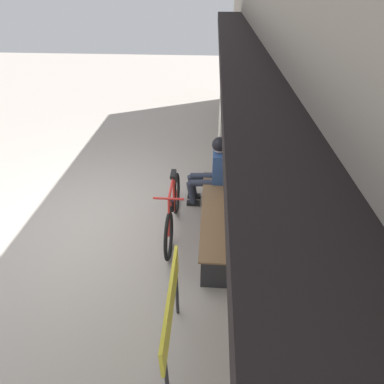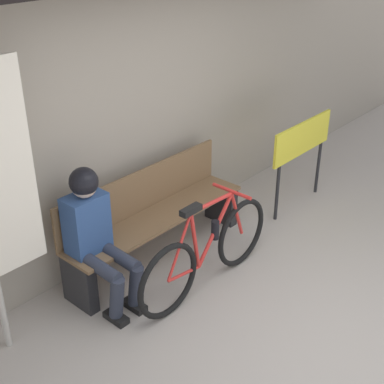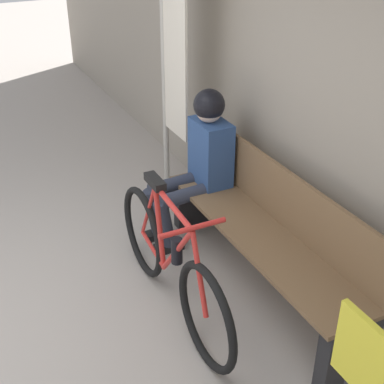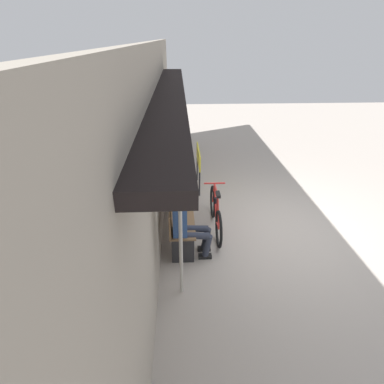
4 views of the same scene
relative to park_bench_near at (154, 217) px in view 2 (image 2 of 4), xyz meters
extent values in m
plane|color=#ADA399|center=(-0.09, -1.91, -0.42)|extent=(24.00, 24.00, 0.00)
cube|color=#9E9384|center=(-0.09, 0.38, 1.18)|extent=(12.00, 0.12, 3.20)
cube|color=brown|center=(0.00, -0.06, 0.02)|extent=(1.94, 0.42, 0.03)
cube|color=brown|center=(0.00, 0.14, 0.24)|extent=(1.94, 0.03, 0.40)
cube|color=#232326|center=(-0.92, -0.06, -0.20)|extent=(0.10, 0.36, 0.43)
cube|color=#232326|center=(0.92, -0.06, -0.20)|extent=(0.10, 0.36, 0.43)
torus|color=black|center=(-0.52, -0.68, -0.09)|extent=(0.65, 0.05, 0.65)
torus|color=black|center=(0.44, -0.68, -0.09)|extent=(0.65, 0.05, 0.65)
cylinder|color=red|center=(0.01, -0.68, 0.40)|extent=(0.52, 0.03, 0.07)
cylinder|color=red|center=(0.06, -0.68, 0.12)|extent=(0.45, 0.03, 0.55)
cylinder|color=red|center=(-0.20, -0.68, 0.13)|extent=(0.13, 0.03, 0.57)
cylinder|color=red|center=(-0.34, -0.68, -0.12)|extent=(0.37, 0.03, 0.09)
cylinder|color=red|center=(-0.38, -0.68, 0.16)|extent=(0.29, 0.02, 0.52)
cylinder|color=red|center=(0.36, -0.68, 0.15)|extent=(0.20, 0.03, 0.48)
cube|color=black|center=(-0.25, -0.68, 0.44)|extent=(0.20, 0.07, 0.05)
cylinder|color=red|center=(0.27, -0.68, 0.40)|extent=(0.03, 0.40, 0.03)
cylinder|color=black|center=(0.06, -0.68, 0.12)|extent=(0.07, 0.07, 0.17)
cylinder|color=#2D3342|center=(-0.86, -0.27, 0.03)|extent=(0.11, 0.43, 0.13)
cylinder|color=#2D3342|center=(-0.86, -0.45, -0.17)|extent=(0.11, 0.17, 0.40)
cube|color=black|center=(-0.86, -0.42, -0.39)|extent=(0.10, 0.22, 0.06)
cylinder|color=#2D3342|center=(-0.66, -0.27, 0.03)|extent=(0.11, 0.43, 0.13)
cylinder|color=#2D3342|center=(-0.66, -0.45, -0.17)|extent=(0.11, 0.17, 0.40)
cube|color=black|center=(-0.66, -0.42, -0.39)|extent=(0.10, 0.22, 0.06)
cube|color=#2D4C84|center=(-0.76, -0.02, 0.29)|extent=(0.34, 0.22, 0.50)
sphere|color=beige|center=(-0.76, -0.04, 0.64)|extent=(0.20, 0.20, 0.20)
sphere|color=black|center=(-0.76, -0.04, 0.67)|extent=(0.23, 0.23, 0.23)
cube|color=silver|center=(-1.36, -0.03, 0.97)|extent=(0.40, 0.02, 1.51)
cylinder|color=#232326|center=(1.33, -0.48, -0.10)|extent=(0.04, 0.04, 0.62)
cylinder|color=#232326|center=(2.17, -0.48, -0.10)|extent=(0.04, 0.04, 0.62)
cube|color=yellow|center=(1.75, -0.48, 0.39)|extent=(1.05, 0.03, 0.36)
camera|label=1|loc=(3.27, -0.19, 2.72)|focal=28.00mm
camera|label=2|loc=(-2.94, -3.09, 2.49)|focal=50.00mm
camera|label=3|loc=(2.44, -1.76, 1.99)|focal=50.00mm
camera|label=4|loc=(-4.76, -0.03, 2.84)|focal=28.00mm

